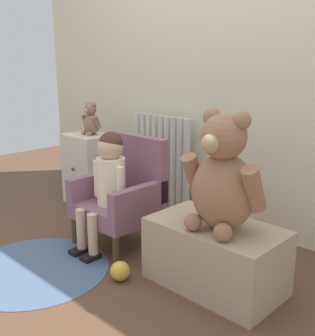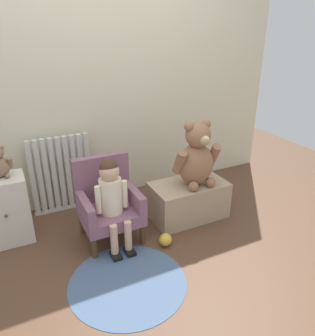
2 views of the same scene
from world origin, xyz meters
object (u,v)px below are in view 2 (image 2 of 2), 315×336
Objects in this scene: radiator at (61,175)px; low_bench at (188,200)px; small_dresser at (6,210)px; child_figure at (111,192)px; floor_rug at (128,282)px; child_armchair at (108,202)px; toy_ball at (166,240)px; large_teddy_bear at (197,157)px.

low_bench is at bearing -32.90° from radiator.
radiator is 0.58m from small_dresser.
child_figure is at bearing -71.03° from radiator.
floor_rug is (-0.80, -0.54, -0.16)m from low_bench.
low_bench is (0.73, -0.04, -0.14)m from child_armchair.
radiator reaches higher than toy_ball.
child_figure is (-0.00, -0.11, 0.15)m from child_armchair.
low_bench is at bearing -12.72° from small_dresser.
large_teddy_bear reaches higher than child_figure.
child_figure is 1.07× the size of low_bench.
large_teddy_bear is at bearing -30.61° from low_bench.
large_teddy_bear is at bearing 31.42° from floor_rug.
small_dresser is at bearing 150.00° from toy_ball.
child_figure is at bearing -90.00° from child_armchair.
small_dresser reaches higher than toy_ball.
large_teddy_bear is at bearing 31.99° from toy_ball.
low_bench is (1.46, -0.33, -0.11)m from small_dresser.
small_dresser is 0.83× the size of child_armchair.
small_dresser is at bearing 166.65° from large_teddy_bear.
child_armchair is (0.74, -0.29, 0.03)m from small_dresser.
radiator reaches higher than child_armchair.
radiator is 0.75m from child_figure.
radiator reaches higher than floor_rug.
low_bench is (0.73, 0.07, -0.29)m from child_figure.
radiator is at bearing 108.97° from child_figure.
toy_ball is at bearing -142.21° from low_bench.
small_dresser is at bearing 127.17° from floor_rug.
low_bench reaches higher than toy_ball.
radiator is at bearing 147.10° from low_bench.
large_teddy_bear is 0.71× the size of floor_rug.
floor_rug is (-0.85, -0.52, -0.57)m from large_teddy_bear.
child_figure is 0.78m from large_teddy_bear.
child_armchair is 1.16× the size of large_teddy_bear.
child_figure reaches higher than small_dresser.
child_armchair is at bearing 82.82° from floor_rug.
large_teddy_bear is at bearing -4.83° from child_armchair.
floor_rug is (0.17, -1.17, -0.35)m from radiator.
floor_rug is at bearing -81.87° from radiator.
child_figure is 0.57m from toy_ball.
child_armchair is 6.39× the size of toy_ball.
low_bench is at bearing 37.79° from toy_ball.
radiator reaches higher than child_figure.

